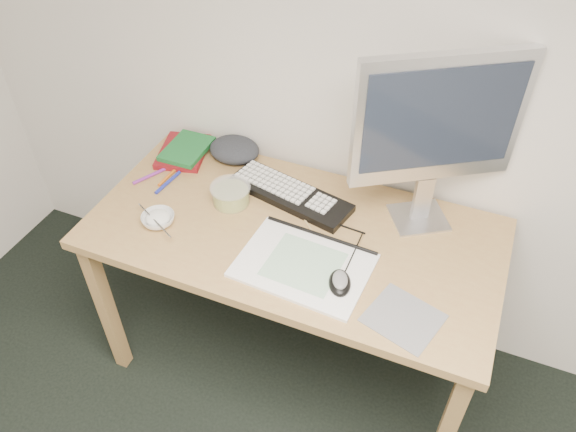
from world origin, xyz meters
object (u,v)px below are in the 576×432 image
at_px(desk, 293,247).
at_px(sketchpad, 304,265).
at_px(monitor, 438,124).
at_px(keyboard, 290,195).
at_px(rice_bowl, 158,219).

relative_size(desk, sketchpad, 3.40).
bearing_deg(sketchpad, monitor, 55.26).
distance_m(desk, sketchpad, 0.19).
bearing_deg(monitor, keyboard, 156.06).
height_order(desk, keyboard, keyboard).
bearing_deg(desk, rice_bowl, -161.69).
bearing_deg(monitor, rice_bowl, 171.77).
relative_size(keyboard, monitor, 0.75).
distance_m(keyboard, rice_bowl, 0.47).
relative_size(keyboard, rice_bowl, 4.05).
bearing_deg(rice_bowl, desk, 18.31).
height_order(sketchpad, keyboard, keyboard).
relative_size(sketchpad, rice_bowl, 3.61).
distance_m(keyboard, monitor, 0.59).
xyz_separation_m(keyboard, monitor, (0.46, 0.07, 0.37)).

